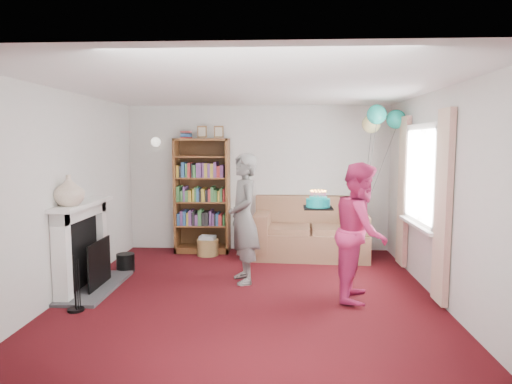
# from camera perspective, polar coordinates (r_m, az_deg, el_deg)

# --- Properties ---
(ground) EXTENTS (5.00, 5.00, 0.00)m
(ground) POSITION_cam_1_polar(r_m,az_deg,el_deg) (5.71, -0.88, -12.92)
(ground) COLOR #36080D
(ground) RESTS_ON ground
(wall_back) EXTENTS (4.50, 0.02, 2.50)m
(wall_back) POSITION_cam_1_polar(r_m,az_deg,el_deg) (7.93, 0.29, 1.72)
(wall_back) COLOR silver
(wall_back) RESTS_ON ground
(wall_left) EXTENTS (0.02, 5.00, 2.50)m
(wall_left) POSITION_cam_1_polar(r_m,az_deg,el_deg) (6.02, -22.91, -0.21)
(wall_left) COLOR silver
(wall_left) RESTS_ON ground
(wall_right) EXTENTS (0.02, 5.00, 2.50)m
(wall_right) POSITION_cam_1_polar(r_m,az_deg,el_deg) (5.74, 22.21, -0.47)
(wall_right) COLOR silver
(wall_right) RESTS_ON ground
(ceiling) EXTENTS (4.50, 5.00, 0.01)m
(ceiling) POSITION_cam_1_polar(r_m,az_deg,el_deg) (5.43, -0.92, 12.90)
(ceiling) COLOR white
(ceiling) RESTS_ON wall_back
(fireplace) EXTENTS (0.55, 1.80, 1.12)m
(fireplace) POSITION_cam_1_polar(r_m,az_deg,el_deg) (6.24, -20.42, -6.78)
(fireplace) COLOR #3F3F42
(fireplace) RESTS_ON ground
(window_bay) EXTENTS (0.14, 2.02, 2.20)m
(window_bay) POSITION_cam_1_polar(r_m,az_deg,el_deg) (6.30, 19.93, -0.25)
(window_bay) COLOR white
(window_bay) RESTS_ON ground
(wall_sconce) EXTENTS (0.16, 0.23, 0.16)m
(wall_sconce) POSITION_cam_1_polar(r_m,az_deg,el_deg) (8.03, -12.41, 6.14)
(wall_sconce) COLOR gold
(wall_sconce) RESTS_ON ground
(bookcase) EXTENTS (0.92, 0.42, 2.15)m
(bookcase) POSITION_cam_1_polar(r_m,az_deg,el_deg) (7.85, -6.69, -0.57)
(bookcase) COLOR #472B14
(bookcase) RESTS_ON ground
(sofa) EXTENTS (1.83, 0.97, 0.97)m
(sofa) POSITION_cam_1_polar(r_m,az_deg,el_deg) (7.63, 6.81, -5.27)
(sofa) COLOR brown
(sofa) RESTS_ON ground
(wicker_basket) EXTENTS (0.36, 0.36, 0.33)m
(wicker_basket) POSITION_cam_1_polar(r_m,az_deg,el_deg) (7.68, -6.06, -6.78)
(wicker_basket) COLOR #977546
(wicker_basket) RESTS_ON ground
(person_striped) EXTENTS (0.59, 0.73, 1.73)m
(person_striped) POSITION_cam_1_polar(r_m,az_deg,el_deg) (6.08, -1.55, -3.33)
(person_striped) COLOR black
(person_striped) RESTS_ON ground
(person_magenta) EXTENTS (0.80, 0.92, 1.64)m
(person_magenta) POSITION_cam_1_polar(r_m,az_deg,el_deg) (5.57, 12.98, -4.83)
(person_magenta) COLOR #BA255B
(person_magenta) RESTS_ON ground
(birthday_cake) EXTENTS (0.35, 0.35, 0.22)m
(birthday_cake) POSITION_cam_1_polar(r_m,az_deg,el_deg) (5.57, 7.77, -1.38)
(birthday_cake) COLOR black
(birthday_cake) RESTS_ON ground
(balloons) EXTENTS (0.62, 0.67, 1.74)m
(balloons) POSITION_cam_1_polar(r_m,az_deg,el_deg) (7.23, 15.39, 8.76)
(balloons) COLOR #3F3F3F
(balloons) RESTS_ON ground
(mantel_vase) EXTENTS (0.46, 0.46, 0.37)m
(mantel_vase) POSITION_cam_1_polar(r_m,az_deg,el_deg) (5.82, -22.33, 0.19)
(mantel_vase) COLOR beige
(mantel_vase) RESTS_ON fireplace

